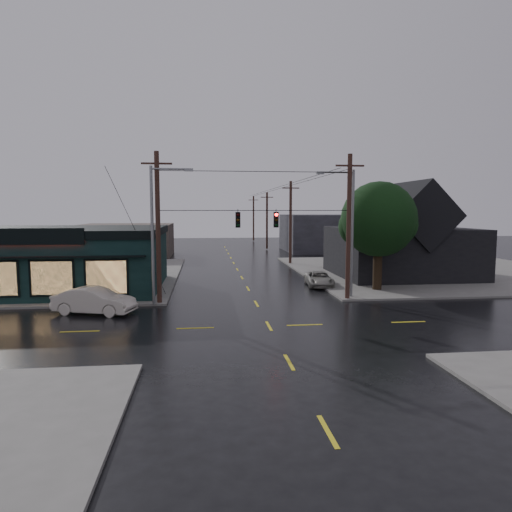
{
  "coord_description": "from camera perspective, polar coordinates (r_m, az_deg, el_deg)",
  "views": [
    {
      "loc": [
        -3.46,
        -24.2,
        6.33
      ],
      "look_at": [
        -0.13,
        5.07,
        3.35
      ],
      "focal_mm": 32.0,
      "sensor_mm": 36.0,
      "label": 1
    }
  ],
  "objects": [
    {
      "name": "streetlight_nw",
      "position": [
        30.84,
        -12.63,
        -6.21
      ],
      "size": [
        5.4,
        0.3,
        9.15
      ],
      "primitive_type": null,
      "color": "gray",
      "rests_on": "ground"
    },
    {
      "name": "utility_pole_ne",
      "position": [
        32.89,
        11.33,
        -5.44
      ],
      "size": [
        2.0,
        0.32,
        10.15
      ],
      "primitive_type": null,
      "color": "black",
      "rests_on": "ground"
    },
    {
      "name": "ground_plane",
      "position": [
        25.25,
        1.62,
        -8.74
      ],
      "size": [
        160.0,
        160.0,
        0.0
      ],
      "primitive_type": "plane",
      "color": "black"
    },
    {
      "name": "streetlight_ne",
      "position": [
        33.69,
        11.78,
        -5.18
      ],
      "size": [
        5.4,
        0.3,
        9.15
      ],
      "primitive_type": null,
      "color": "gray",
      "rests_on": "ground"
    },
    {
      "name": "bg_building_west",
      "position": [
        65.19,
        -15.78,
        1.92
      ],
      "size": [
        12.0,
        10.0,
        4.4
      ],
      "primitive_type": "cube",
      "color": "#3E302D",
      "rests_on": "ground"
    },
    {
      "name": "ne_building",
      "position": [
        45.18,
        17.67,
        3.14
      ],
      "size": [
        12.6,
        11.6,
        8.75
      ],
      "color": "black",
      "rests_on": "ground"
    },
    {
      "name": "bg_building_east",
      "position": [
        71.97,
        9.23,
        2.88
      ],
      "size": [
        14.0,
        12.0,
        5.6
      ],
      "primitive_type": "cube",
      "color": "#26262B",
      "rests_on": "ground"
    },
    {
      "name": "sedan_cream",
      "position": [
        29.61,
        -19.56,
        -5.29
      ],
      "size": [
        5.25,
        3.1,
        1.63
      ],
      "primitive_type": "imported",
      "rotation": [
        0.0,
        0.0,
        1.28
      ],
      "color": "beige",
      "rests_on": "ground"
    },
    {
      "name": "suv_silver",
      "position": [
        38.35,
        7.89,
        -2.86
      ],
      "size": [
        2.41,
        4.55,
        1.22
      ],
      "primitive_type": "imported",
      "rotation": [
        0.0,
        0.0,
        -0.09
      ],
      "color": "gray",
      "rests_on": "ground"
    },
    {
      "name": "utility_pole_far_c",
      "position": [
        92.95,
        -0.31,
        1.87
      ],
      "size": [
        2.0,
        0.32,
        9.15
      ],
      "primitive_type": null,
      "color": "black",
      "rests_on": "ground"
    },
    {
      "name": "pizza_shop",
      "position": [
        39.08,
        -23.62,
        -0.25
      ],
      "size": [
        16.3,
        12.34,
        4.9
      ],
      "color": "black",
      "rests_on": "ground"
    },
    {
      "name": "utility_pole_nw",
      "position": [
        31.49,
        -11.95,
        -5.95
      ],
      "size": [
        2.0,
        0.32,
        10.15
      ],
      "primitive_type": null,
      "color": "black",
      "rests_on": "ground"
    },
    {
      "name": "corner_tree",
      "position": [
        36.52,
        15.1,
        4.42
      ],
      "size": [
        5.82,
        5.82,
        8.39
      ],
      "color": "black",
      "rests_on": "ground"
    },
    {
      "name": "utility_pole_far_a",
      "position": [
        53.52,
        4.29,
        -1.04
      ],
      "size": [
        2.0,
        0.32,
        9.65
      ],
      "primitive_type": null,
      "color": "black",
      "rests_on": "ground"
    },
    {
      "name": "sidewalk_ne",
      "position": [
        50.43,
        21.31,
        -1.75
      ],
      "size": [
        28.0,
        28.0,
        0.15
      ],
      "primitive_type": "cube",
      "color": "#63625D",
      "rests_on": "ground"
    },
    {
      "name": "utility_pole_far_b",
      "position": [
        73.16,
        1.37,
        0.81
      ],
      "size": [
        2.0,
        0.32,
        9.15
      ],
      "primitive_type": null,
      "color": "black",
      "rests_on": "ground"
    },
    {
      "name": "sidewalk_nw",
      "position": [
        47.61,
        -26.77,
        -2.4
      ],
      "size": [
        28.0,
        28.0,
        0.15
      ],
      "primitive_type": "cube",
      "color": "#63625D",
      "rests_on": "ground"
    },
    {
      "name": "span_signal_assembly",
      "position": [
        30.91,
        0.13,
        4.6
      ],
      "size": [
        13.0,
        0.48,
        1.23
      ],
      "color": "black",
      "rests_on": "ground"
    }
  ]
}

